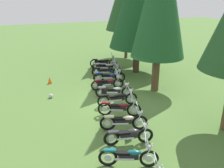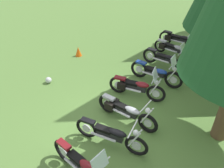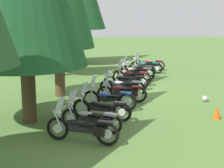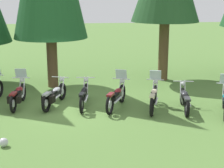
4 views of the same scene
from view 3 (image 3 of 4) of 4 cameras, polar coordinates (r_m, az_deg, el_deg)
name	(u,v)px [view 3 (image 3 of 4)]	position (r m, az deg, el deg)	size (l,w,h in m)	color
ground_plane	(127,92)	(17.16, 2.46, -1.37)	(80.00, 80.00, 0.00)	#547A38
motorcycle_0	(83,128)	(10.53, -4.86, -7.21)	(1.02, 2.27, 1.38)	black
motorcycle_1	(92,118)	(11.59, -3.35, -5.57)	(1.16, 2.10, 1.34)	black
motorcycle_2	(101,108)	(12.74, -1.88, -3.90)	(1.02, 2.22, 1.37)	black
motorcycle_3	(108,98)	(14.02, -0.59, -2.38)	(0.89, 2.23, 1.39)	black
motorcycle_4	(122,92)	(15.19, 1.72, -1.27)	(0.72, 2.21, 1.37)	black
motorcycle_5	(123,86)	(16.53, 1.84, -0.32)	(1.04, 2.20, 1.00)	black
motorcycle_6	(125,81)	(17.66, 2.20, 0.50)	(0.73, 2.31, 1.01)	black
motorcycle_7	(131,76)	(18.86, 3.17, 1.31)	(1.11, 2.10, 1.38)	black
motorcycle_8	(135,72)	(20.22, 3.84, 1.99)	(0.92, 2.18, 1.38)	black
motorcycle_9	(138,69)	(21.34, 4.33, 2.40)	(0.77, 2.14, 1.00)	black
motorcycle_10	(145,66)	(22.67, 5.51, 3.00)	(1.02, 2.10, 1.37)	black
motorcycle_11	(149,64)	(23.82, 6.11, 3.37)	(1.03, 2.16, 1.35)	black
traffic_cone	(217,113)	(13.44, 16.87, -4.53)	(0.32, 0.32, 0.48)	#EA590F
dropped_helmet	(205,99)	(15.91, 15.06, -2.33)	(0.26, 0.26, 0.26)	silver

